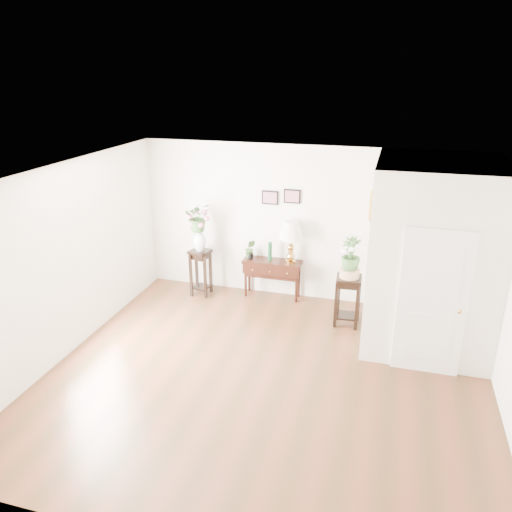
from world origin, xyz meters
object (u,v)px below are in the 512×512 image
at_px(console_table, 272,279).
at_px(plant_stand_a, 201,272).
at_px(table_lamp, 291,244).
at_px(plant_stand_b, 348,301).

relative_size(console_table, plant_stand_a, 1.23).
bearing_deg(table_lamp, plant_stand_b, -32.00).
bearing_deg(plant_stand_a, plant_stand_b, -8.88).
height_order(table_lamp, plant_stand_a, table_lamp).
relative_size(plant_stand_a, plant_stand_b, 1.04).
distance_m(plant_stand_a, plant_stand_b, 2.79).
bearing_deg(table_lamp, plant_stand_a, -170.84).
distance_m(table_lamp, plant_stand_b, 1.46).
bearing_deg(table_lamp, console_table, 180.00).
bearing_deg(plant_stand_b, plant_stand_a, 171.12).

